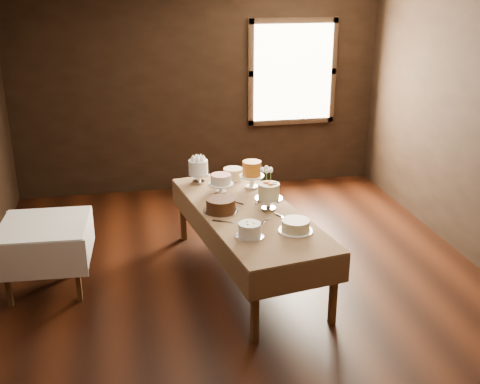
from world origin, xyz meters
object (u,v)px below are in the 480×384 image
cake_cream (296,226)px  flower_vase (266,193)px  cake_speckled (233,174)px  cake_lattice (221,185)px  cake_server_b (286,219)px  side_table (44,231)px  display_table (248,215)px  cake_flowers (269,198)px  cake_caramel (252,176)px  cake_chocolate (221,206)px  cake_server_c (231,201)px  cake_server_d (264,199)px  cake_server_e (230,222)px  cake_swirl (250,231)px  cake_server_a (266,220)px  cake_meringue (198,172)px

cake_cream → flower_vase: flower_vase is taller
cake_speckled → cake_lattice: bearing=-117.6°
cake_cream → cake_server_b: 0.29m
side_table → display_table: bearing=-4.7°
cake_flowers → cake_cream: bearing=-78.8°
cake_caramel → cake_chocolate: cake_caramel is taller
cake_lattice → cake_server_c: cake_lattice is taller
cake_speckled → cake_cream: size_ratio=0.92×
cake_server_c → cake_server_d: (0.34, -0.02, 0.00)m
cake_lattice → cake_server_e: (-0.06, -0.79, -0.09)m
cake_speckled → flower_vase: bearing=-72.3°
cake_swirl → cake_server_d: cake_swirl is taller
cake_swirl → flower_vase: (0.36, 0.85, 0.01)m
cake_flowers → cake_server_a: bearing=-108.3°
display_table → cake_server_c: size_ratio=10.13×
cake_server_b → cake_server_c: same height
display_table → cake_chocolate: (-0.26, 0.02, 0.12)m
cake_swirl → flower_vase: bearing=67.2°
cake_meringue → cake_server_d: (0.59, -0.64, -0.12)m
side_table → cake_server_c: bearing=3.8°
cake_flowers → cake_server_a: size_ratio=1.15×
cake_server_b → side_table: bearing=-126.0°
cake_lattice → cake_flowers: bearing=-55.1°
cake_lattice → cake_speckled: bearing=62.4°
cake_server_b → flower_vase: (-0.06, 0.54, 0.06)m
display_table → flower_vase: size_ratio=17.76×
side_table → cake_lattice: (1.76, 0.38, 0.21)m
display_table → cake_meringue: (-0.36, 0.89, 0.17)m
cake_flowers → cake_server_b: bearing=-70.0°
cake_meringue → cake_server_b: bearing=-60.4°
side_table → cake_server_d: size_ratio=3.53×
display_table → cake_server_c: (-0.12, 0.28, 0.06)m
side_table → cake_meringue: (1.57, 0.73, 0.24)m
cake_cream → cake_server_c: cake_cream is taller
cake_caramel → side_table: bearing=-167.6°
cake_caramel → cake_swirl: (-0.29, -1.23, -0.07)m
cake_caramel → cake_chocolate: (-0.44, -0.61, -0.07)m
cake_speckled → cake_flowers: bearing=-79.4°
cake_server_e → cake_swirl: bearing=-44.8°
cake_speckled → cake_server_d: 0.70m
cake_lattice → cake_server_e: 0.80m
cake_server_b → cake_lattice: bearing=-174.5°
cake_meringue → cake_lattice: cake_meringue is taller
cake_meringue → flower_vase: (0.61, -0.64, -0.05)m
side_table → cake_server_d: (2.16, 0.10, 0.12)m
display_table → cake_caramel: (0.18, 0.63, 0.18)m
cake_caramel → cake_server_d: bearing=-83.0°
cake_flowers → cake_chocolate: bearing=176.5°
cake_lattice → cake_server_c: 0.27m
cake_swirl → cake_server_b: (0.42, 0.32, -0.06)m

